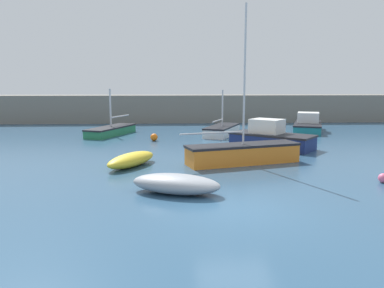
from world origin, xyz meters
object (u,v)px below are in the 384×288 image
Objects in this scene: rowboat_blue_near at (176,184)px; cabin_cruiser_white at (271,138)px; sailboat_short_mast at (222,130)px; motorboat_grey_hull at (308,125)px; sailboat_twin_hulled at (111,130)px; mooring_buoy_pink at (383,178)px; sailboat_tall_mast at (243,153)px; rowboat_white_midwater at (131,160)px; mooring_buoy_orange at (154,137)px.

cabin_cruiser_white reaches higher than rowboat_blue_near.
sailboat_short_mast is 0.87× the size of motorboat_grey_hull.
cabin_cruiser_white is 0.88× the size of motorboat_grey_hull.
cabin_cruiser_white reaches higher than motorboat_grey_hull.
cabin_cruiser_white is at bearing 80.85° from sailboat_twin_hulled.
rowboat_blue_near is 8.55m from mooring_buoy_pink.
cabin_cruiser_white is 13.69× the size of mooring_buoy_pink.
motorboat_grey_hull reaches higher than mooring_buoy_pink.
sailboat_tall_mast reaches higher than mooring_buoy_pink.
sailboat_twin_hulled is 12.89m from cabin_cruiser_white.
sailboat_short_mast reaches higher than rowboat_white_midwater.
sailboat_tall_mast is at bearing 140.75° from mooring_buoy_pink.
rowboat_white_midwater is (-8.23, -4.94, -0.32)m from cabin_cruiser_white.
rowboat_blue_near is 1.02× the size of rowboat_white_midwater.
rowboat_blue_near is 9.39× the size of mooring_buoy_pink.
motorboat_grey_hull is 13.71m from mooring_buoy_orange.
sailboat_tall_mast is 2.20× the size of rowboat_white_midwater.
sailboat_tall_mast reaches higher than rowboat_white_midwater.
sailboat_twin_hulled is at bearing 110.62° from sailboat_tall_mast.
rowboat_white_midwater is 8.34m from mooring_buoy_orange.
sailboat_twin_hulled is 8.79m from sailboat_short_mast.
sailboat_twin_hulled is at bearing 131.28° from mooring_buoy_pink.
sailboat_twin_hulled reaches higher than motorboat_grey_hull.
sailboat_tall_mast is 1.30× the size of motorboat_grey_hull.
sailboat_twin_hulled is at bearing 137.08° from mooring_buoy_orange.
sailboat_twin_hulled reaches higher than rowboat_blue_near.
rowboat_white_midwater is at bearing 35.54° from sailboat_twin_hulled.
sailboat_tall_mast reaches higher than mooring_buoy_orange.
mooring_buoy_pink is (10.61, -3.70, -0.14)m from rowboat_white_midwater.
sailboat_tall_mast is 6.20m from rowboat_blue_near.
rowboat_blue_near reaches higher than mooring_buoy_orange.
sailboat_tall_mast is at bearing -11.15° from motorboat_grey_hull.
sailboat_short_mast is 15.42m from mooring_buoy_pink.
cabin_cruiser_white is 1.49× the size of rowboat_white_midwater.
mooring_buoy_orange is at bearing 141.04° from sailboat_short_mast.
cabin_cruiser_white is 9.71m from motorboat_grey_hull.
cabin_cruiser_white is 8.97m from mooring_buoy_pink.
motorboat_grey_hull is at bearing 79.91° from mooring_buoy_pink.
sailboat_twin_hulled is 4.82m from mooring_buoy_orange.
sailboat_tall_mast is 13.99m from sailboat_twin_hulled.
rowboat_blue_near is at bearing -140.27° from sailboat_tall_mast.
sailboat_twin_hulled is 11.92m from rowboat_white_midwater.
sailboat_tall_mast is at bearing -56.04° from rowboat_white_midwater.
mooring_buoy_pink is (-2.98, -16.73, -0.38)m from motorboat_grey_hull.
rowboat_white_midwater is (2.81, -11.59, -0.04)m from sailboat_twin_hulled.
motorboat_grey_hull is (7.63, 2.03, 0.18)m from sailboat_short_mast.
rowboat_white_midwater is (-5.96, -11.01, -0.07)m from sailboat_short_mast.
rowboat_blue_near is at bearing -82.42° from cabin_cruiser_white.
sailboat_twin_hulled reaches higher than sailboat_short_mast.
sailboat_tall_mast reaches higher than rowboat_blue_near.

